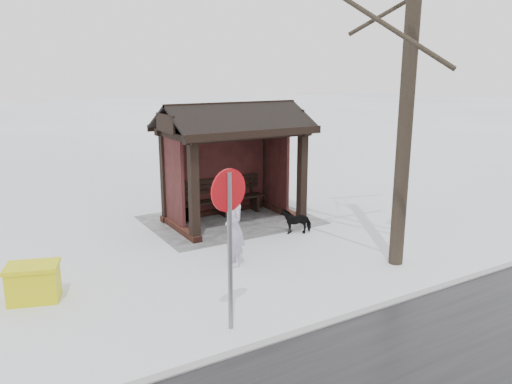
% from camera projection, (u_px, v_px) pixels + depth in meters
% --- Properties ---
extents(ground, '(120.00, 120.00, 0.00)m').
position_uv_depth(ground, '(234.00, 222.00, 12.99)').
color(ground, white).
rests_on(ground, ground).
extents(kerb, '(120.00, 0.15, 0.06)m').
position_uv_depth(kerb, '(389.00, 304.00, 8.40)').
color(kerb, gray).
rests_on(kerb, ground).
extents(trampled_patch, '(4.20, 3.20, 0.02)m').
position_uv_depth(trampled_patch, '(230.00, 220.00, 13.16)').
color(trampled_patch, '#96979C').
rests_on(trampled_patch, ground).
extents(bus_shelter, '(3.60, 2.40, 3.09)m').
position_uv_depth(bus_shelter, '(230.00, 139.00, 12.61)').
color(bus_shelter, '#371A14').
rests_on(bus_shelter, ground).
extents(pedestrian, '(0.48, 0.64, 1.58)m').
position_uv_depth(pedestrian, '(234.00, 227.00, 9.96)').
color(pedestrian, '#ADA4C0').
rests_on(pedestrian, ground).
extents(dog, '(0.78, 0.56, 0.60)m').
position_uv_depth(dog, '(296.00, 221.00, 12.08)').
color(dog, black).
rests_on(dog, ground).
extents(grit_bin, '(0.99, 0.82, 0.65)m').
position_uv_depth(grit_bin, '(34.00, 282.00, 8.49)').
color(grit_bin, '#CFCB0C').
rests_on(grit_bin, ground).
extents(road_sign, '(0.63, 0.18, 2.49)m').
position_uv_depth(road_sign, '(229.00, 217.00, 7.24)').
color(road_sign, slate).
rests_on(road_sign, ground).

